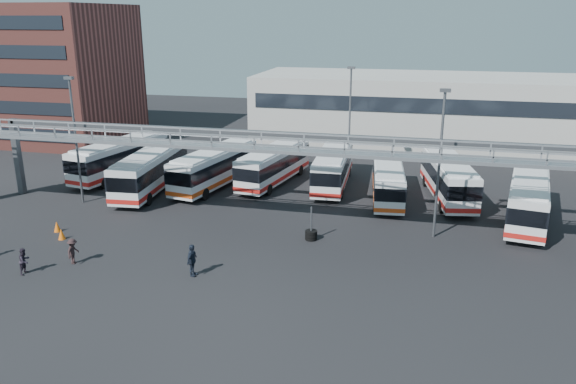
% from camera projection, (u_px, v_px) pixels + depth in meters
% --- Properties ---
extents(ground, '(140.00, 140.00, 0.00)m').
position_uv_depth(ground, '(237.00, 261.00, 35.16)').
color(ground, black).
rests_on(ground, ground).
extents(gantry, '(51.40, 5.15, 7.10)m').
position_uv_depth(gantry, '(262.00, 154.00, 38.95)').
color(gantry, '#989BA1').
rests_on(gantry, ground).
extents(apartment_building, '(18.00, 15.00, 16.00)m').
position_uv_depth(apartment_building, '(48.00, 73.00, 68.19)').
color(apartment_building, brown).
rests_on(apartment_building, ground).
extents(warehouse, '(42.00, 14.00, 8.00)m').
position_uv_depth(warehouse, '(434.00, 110.00, 66.51)').
color(warehouse, '#9E9E99').
rests_on(warehouse, ground).
extents(light_pole_left, '(0.70, 0.35, 10.21)m').
position_uv_depth(light_pole_left, '(75.00, 134.00, 44.44)').
color(light_pole_left, '#4C4F54').
rests_on(light_pole_left, ground).
extents(light_pole_mid, '(0.70, 0.35, 10.21)m').
position_uv_depth(light_pole_mid, '(440.00, 157.00, 37.24)').
color(light_pole_mid, '#4C4F54').
rests_on(light_pole_mid, ground).
extents(light_pole_back, '(0.70, 0.35, 10.21)m').
position_uv_depth(light_pole_back, '(350.00, 115.00, 52.95)').
color(light_pole_back, '#4C4F54').
rests_on(light_pole_back, ground).
extents(bus_1, '(4.76, 11.81, 3.50)m').
position_uv_depth(bus_1, '(120.00, 157.00, 52.94)').
color(bus_1, silver).
rests_on(bus_1, ground).
extents(bus_2, '(3.56, 11.73, 3.51)m').
position_uv_depth(bus_2, '(151.00, 170.00, 48.50)').
color(bus_2, silver).
rests_on(bus_2, ground).
extents(bus_3, '(4.65, 11.54, 3.42)m').
position_uv_depth(bus_3, '(215.00, 167.00, 49.77)').
color(bus_3, silver).
rests_on(bus_3, ground).
extents(bus_4, '(4.43, 11.14, 3.30)m').
position_uv_depth(bus_4, '(274.00, 164.00, 50.91)').
color(bus_4, silver).
rests_on(bus_4, ground).
extents(bus_5, '(3.01, 11.08, 3.34)m').
position_uv_depth(bus_5, '(333.00, 166.00, 49.97)').
color(bus_5, silver).
rests_on(bus_5, ground).
extents(bus_6, '(3.35, 10.31, 3.08)m').
position_uv_depth(bus_6, '(388.00, 180.00, 46.32)').
color(bus_6, silver).
rests_on(bus_6, ground).
extents(bus_7, '(4.57, 11.50, 3.41)m').
position_uv_depth(bus_7, '(448.00, 177.00, 46.53)').
color(bus_7, silver).
rests_on(bus_7, ground).
extents(bus_8, '(4.46, 11.46, 3.40)m').
position_uv_depth(bus_8, '(528.00, 198.00, 41.14)').
color(bus_8, silver).
rests_on(bus_8, ground).
extents(pedestrian_b, '(0.61, 0.78, 1.60)m').
position_uv_depth(pedestrian_b, '(25.00, 261.00, 33.21)').
color(pedestrian_b, '#251E2A').
rests_on(pedestrian_b, ground).
extents(pedestrian_c, '(0.66, 1.08, 1.63)m').
position_uv_depth(pedestrian_c, '(73.00, 251.00, 34.53)').
color(pedestrian_c, black).
rests_on(pedestrian_c, ground).
extents(pedestrian_d, '(0.52, 1.17, 1.97)m').
position_uv_depth(pedestrian_d, '(192.00, 260.00, 32.84)').
color(pedestrian_d, '#1A2230').
rests_on(pedestrian_d, ground).
extents(cone_left, '(0.62, 0.62, 0.76)m').
position_uv_depth(cone_left, '(57.00, 226.00, 39.81)').
color(cone_left, orange).
rests_on(cone_left, ground).
extents(cone_right, '(0.63, 0.63, 0.77)m').
position_uv_depth(cone_right, '(61.00, 234.00, 38.43)').
color(cone_right, orange).
rests_on(cone_right, ground).
extents(tire_stack, '(0.83, 0.83, 2.38)m').
position_uv_depth(tire_stack, '(311.00, 234.00, 38.35)').
color(tire_stack, black).
rests_on(tire_stack, ground).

